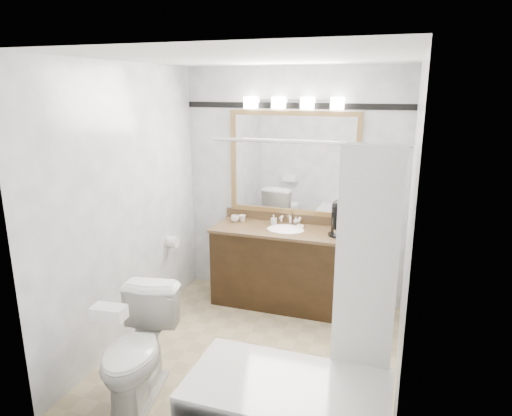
# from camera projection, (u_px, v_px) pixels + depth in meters

# --- Properties ---
(room) EXTENTS (2.42, 2.62, 2.52)m
(room) POSITION_uv_depth(u_px,v_px,m) (254.00, 218.00, 3.72)
(room) COLOR tan
(room) RESTS_ON ground
(vanity) EXTENTS (1.53, 0.58, 0.97)m
(vanity) POSITION_uv_depth(u_px,v_px,m) (285.00, 266.00, 4.86)
(vanity) COLOR black
(vanity) RESTS_ON ground
(mirror) EXTENTS (1.40, 0.04, 1.10)m
(mirror) POSITION_uv_depth(u_px,v_px,m) (293.00, 164.00, 4.83)
(mirror) COLOR #A17B48
(mirror) RESTS_ON room
(vanity_light_bar) EXTENTS (1.02, 0.14, 0.12)m
(vanity_light_bar) POSITION_uv_depth(u_px,v_px,m) (293.00, 103.00, 4.62)
(vanity_light_bar) COLOR silver
(vanity_light_bar) RESTS_ON room
(accent_stripe) EXTENTS (2.40, 0.01, 0.06)m
(accent_stripe) POSITION_uv_depth(u_px,v_px,m) (295.00, 106.00, 4.69)
(accent_stripe) COLOR black
(accent_stripe) RESTS_ON room
(bathtub) EXTENTS (1.30, 0.75, 1.96)m
(bathtub) POSITION_uv_depth(u_px,v_px,m) (291.00, 404.00, 2.98)
(bathtub) COLOR white
(bathtub) RESTS_ON ground
(tp_roll) EXTENTS (0.11, 0.12, 0.12)m
(tp_roll) POSITION_uv_depth(u_px,v_px,m) (173.00, 242.00, 4.82)
(tp_roll) COLOR white
(tp_roll) RESTS_ON room
(toilet) EXTENTS (0.58, 0.86, 0.81)m
(toilet) POSITION_uv_depth(u_px,v_px,m) (138.00, 350.00, 3.38)
(toilet) COLOR white
(toilet) RESTS_ON ground
(tissue_box) EXTENTS (0.23, 0.14, 0.09)m
(tissue_box) POSITION_uv_depth(u_px,v_px,m) (109.00, 313.00, 2.99)
(tissue_box) COLOR white
(tissue_box) RESTS_ON toilet
(coffee_maker) EXTENTS (0.19, 0.24, 0.36)m
(coffee_maker) POSITION_uv_depth(u_px,v_px,m) (339.00, 217.00, 4.55)
(coffee_maker) COLOR black
(coffee_maker) RESTS_ON vanity
(cup_left) EXTENTS (0.11, 0.11, 0.07)m
(cup_left) POSITION_uv_depth(u_px,v_px,m) (235.00, 218.00, 5.02)
(cup_left) COLOR white
(cup_left) RESTS_ON vanity
(cup_right) EXTENTS (0.09, 0.09, 0.07)m
(cup_right) POSITION_uv_depth(u_px,v_px,m) (242.00, 218.00, 5.03)
(cup_right) COLOR white
(cup_right) RESTS_ON vanity
(soap_bottle_a) EXTENTS (0.06, 0.06, 0.11)m
(soap_bottle_a) POSITION_uv_depth(u_px,v_px,m) (274.00, 220.00, 4.91)
(soap_bottle_a) COLOR white
(soap_bottle_a) RESTS_ON vanity
(soap_bottle_b) EXTENTS (0.07, 0.07, 0.08)m
(soap_bottle_b) POSITION_uv_depth(u_px,v_px,m) (296.00, 221.00, 4.93)
(soap_bottle_b) COLOR white
(soap_bottle_b) RESTS_ON vanity
(soap_bar) EXTENTS (0.08, 0.06, 0.02)m
(soap_bar) POSITION_uv_depth(u_px,v_px,m) (300.00, 226.00, 4.82)
(soap_bar) COLOR beige
(soap_bar) RESTS_ON vanity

